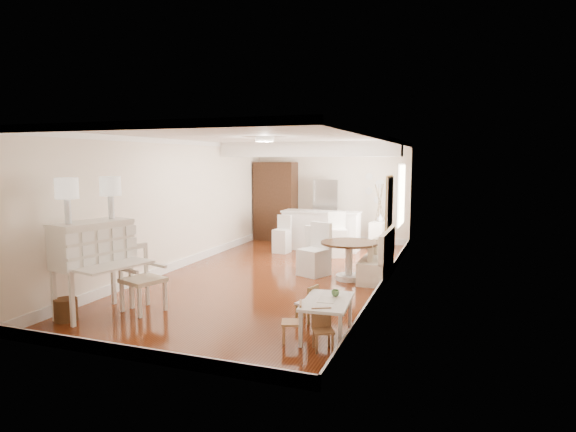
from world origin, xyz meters
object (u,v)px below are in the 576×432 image
Objects in this scene: kids_chair_a at (292,322)px; kids_chair_c at (323,330)px; slip_chair_near at (314,249)px; wicker_basket at (66,310)px; breakfast_counter at (321,230)px; bar_stool_left at (282,234)px; secretary_bureau at (93,268)px; bar_stool_right at (337,235)px; kids_table at (327,318)px; pantry_cabinet at (276,201)px; fridge at (338,212)px; dining_table at (349,261)px; gustavian_armchair at (143,279)px; sideboard at (379,236)px; slip_chair_far at (315,246)px; kids_chair_b at (307,303)px.

kids_chair_c is (0.46, -0.12, -0.01)m from kids_chair_a.
wicker_basket is at bearing -99.43° from slip_chair_near.
kids_chair_a is 0.50× the size of slip_chair_near.
kids_chair_c is 0.26× the size of breakfast_counter.
slip_chair_near reaches higher than bar_stool_left.
secretary_bureau is 4.33m from slip_chair_near.
slip_chair_near is 2.03m from bar_stool_right.
kids_chair_c reaches higher than kids_table.
fridge is at bearing -0.90° from pantry_cabinet.
bar_stool_right is (1.46, -0.02, 0.07)m from bar_stool_left.
bar_stool_left reaches higher than wicker_basket.
bar_stool_left reaches higher than dining_table.
kids_chair_a is 0.50× the size of bar_stool_right.
fridge is at bearing 102.69° from kids_table.
sideboard is (2.64, 6.49, -0.14)m from gustavian_armchair.
wicker_basket is 0.34× the size of slip_chair_far.
kids_table reaches higher than wicker_basket.
bar_stool_right is (-1.25, 5.78, 0.28)m from kids_chair_c.
kids_chair_a is 1.04× the size of kids_chair_c.
kids_chair_c is 6.40m from bar_stool_left.
wicker_basket is at bearing 43.66° from slip_chair_far.
kids_chair_b is at bearing -102.38° from bar_stool_right.
gustavian_armchair is at bearing -117.15° from kids_chair_a.
bar_stool_left is (1.17, 6.00, 0.31)m from wicker_basket.
kids_chair_a is 0.30× the size of fridge.
bar_stool_left is at bearing 135.62° from dining_table.
bar_stool_right is (-1.17, 5.30, 0.29)m from kids_table.
wicker_basket is 0.18× the size of fridge.
bar_stool_left is (-2.23, 2.19, 0.10)m from dining_table.
sideboard is at bearing 36.55° from bar_stool_right.
breakfast_counter is at bearing 115.66° from dining_table.
bar_stool_right is at bearing 170.38° from kids_chair_a.
kids_table is at bearing -98.50° from bar_stool_right.
bar_stool_left reaches higher than kids_chair_a.
kids_chair_b is at bearing 131.20° from kids_table.
breakfast_counter reaches higher than slip_chair_far.
kids_chair_c is at bearing -81.47° from gustavian_armchair.
sideboard is (3.15, -0.55, -0.77)m from pantry_cabinet.
bar_stool_right is at bearing -0.40° from gustavian_armchair.
dining_table is at bearing 48.28° from wicker_basket.
dining_table is at bearing -164.67° from kids_chair_b.
slip_chair_far is (-0.93, 4.23, 0.22)m from kids_chair_a.
dining_table is 3.24m from breakfast_counter.
slip_chair_near is at bearing -48.94° from bar_stool_left.
breakfast_counter is at bearing -100.78° from fridge.
dining_table is 0.62× the size of fridge.
bar_stool_right is (-0.72, 4.78, 0.27)m from kids_chair_b.
breakfast_counter is 2.11m from pantry_cabinet.
bar_stool_left is (-1.32, 1.44, -0.01)m from slip_chair_far.
breakfast_counter is 0.89× the size of pantry_cabinet.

